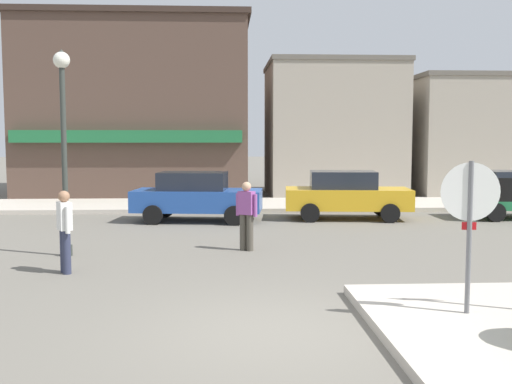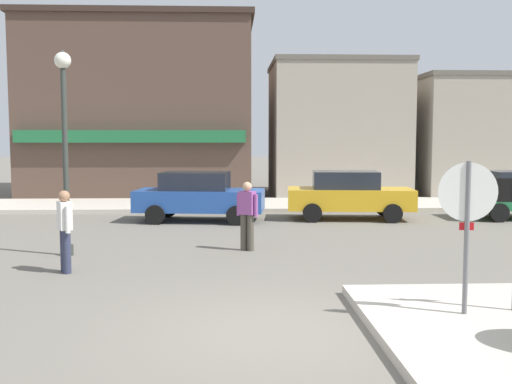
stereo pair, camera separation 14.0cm
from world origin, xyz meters
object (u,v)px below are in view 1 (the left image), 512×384
(parked_car_nearest, at_px, (197,196))
(parked_car_second, at_px, (346,194))
(lamp_post, at_px, (63,123))
(pedestrian_crossing_far, at_px, (246,214))
(stop_sign, at_px, (470,217))
(pedestrian_crossing_near, at_px, (65,229))

(parked_car_nearest, height_order, parked_car_second, same)
(lamp_post, bearing_deg, parked_car_second, 37.61)
(parked_car_second, height_order, pedestrian_crossing_far, pedestrian_crossing_far)
(lamp_post, xyz_separation_m, parked_car_second, (7.47, 5.76, -2.15))
(stop_sign, height_order, lamp_post, lamp_post)
(parked_car_nearest, height_order, pedestrian_crossing_near, pedestrian_crossing_near)
(stop_sign, relative_size, pedestrian_crossing_far, 1.43)
(pedestrian_crossing_far, bearing_deg, lamp_post, -174.11)
(stop_sign, relative_size, parked_car_second, 0.55)
(parked_car_nearest, bearing_deg, parked_car_second, 3.31)
(lamp_post, xyz_separation_m, parked_car_nearest, (2.64, 5.48, -2.15))
(pedestrian_crossing_near, distance_m, pedestrian_crossing_far, 4.21)
(stop_sign, relative_size, pedestrian_crossing_near, 1.43)
(pedestrian_crossing_near, bearing_deg, lamp_post, 103.84)
(lamp_post, xyz_separation_m, pedestrian_crossing_far, (4.03, 0.42, -2.09))
(parked_car_second, bearing_deg, stop_sign, -92.78)
(pedestrian_crossing_far, bearing_deg, pedestrian_crossing_near, -148.81)
(stop_sign, xyz_separation_m, parked_car_second, (0.54, 11.04, -0.71))
(stop_sign, distance_m, parked_car_nearest, 11.61)
(stop_sign, bearing_deg, parked_car_second, 87.22)
(lamp_post, distance_m, pedestrian_crossing_far, 4.56)
(parked_car_nearest, relative_size, pedestrian_crossing_near, 2.59)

